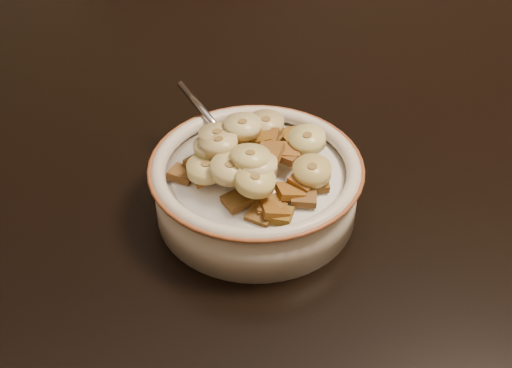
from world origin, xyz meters
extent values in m
cube|color=black|center=(0.00, 0.00, 0.73)|extent=(1.42, 0.94, 0.04)
cube|color=#3B2016|center=(0.00, 0.73, 0.51)|extent=(0.56, 0.56, 1.01)
cylinder|color=silver|center=(-0.12, -0.12, 0.77)|extent=(0.17, 0.17, 0.04)
cylinder|color=white|center=(-0.12, -0.12, 0.79)|extent=(0.14, 0.14, 0.00)
ellipsoid|color=#ADAEBA|center=(-0.13, -0.09, 0.80)|extent=(0.04, 0.05, 0.01)
cube|color=olive|center=(-0.13, -0.10, 0.81)|extent=(0.03, 0.03, 0.01)
cube|color=olive|center=(-0.12, -0.18, 0.80)|extent=(0.03, 0.03, 0.01)
cube|color=brown|center=(-0.11, -0.09, 0.81)|extent=(0.03, 0.03, 0.01)
cube|color=olive|center=(-0.11, -0.06, 0.80)|extent=(0.02, 0.02, 0.01)
cube|color=brown|center=(-0.13, -0.17, 0.80)|extent=(0.03, 0.03, 0.01)
cube|color=brown|center=(-0.08, -0.08, 0.80)|extent=(0.02, 0.02, 0.01)
cube|color=olive|center=(-0.13, -0.06, 0.80)|extent=(0.03, 0.03, 0.01)
cube|color=brown|center=(-0.12, -0.17, 0.80)|extent=(0.02, 0.02, 0.01)
cube|color=#996229|center=(-0.11, -0.12, 0.81)|extent=(0.03, 0.03, 0.01)
cube|color=brown|center=(-0.14, -0.12, 0.81)|extent=(0.03, 0.03, 0.01)
cube|color=brown|center=(-0.10, -0.12, 0.81)|extent=(0.03, 0.03, 0.01)
cube|color=brown|center=(-0.16, -0.12, 0.81)|extent=(0.03, 0.03, 0.01)
cube|color=brown|center=(-0.12, -0.09, 0.81)|extent=(0.02, 0.02, 0.01)
cube|color=brown|center=(-0.10, -0.08, 0.80)|extent=(0.03, 0.03, 0.01)
cube|color=brown|center=(-0.11, -0.08, 0.80)|extent=(0.03, 0.03, 0.01)
cube|color=brown|center=(-0.15, -0.15, 0.80)|extent=(0.03, 0.03, 0.01)
cube|color=brown|center=(-0.12, -0.17, 0.80)|extent=(0.03, 0.03, 0.01)
cube|color=brown|center=(-0.09, -0.15, 0.80)|extent=(0.03, 0.03, 0.01)
cube|color=brown|center=(-0.13, -0.17, 0.80)|extent=(0.02, 0.02, 0.01)
cube|color=brown|center=(-0.10, -0.06, 0.80)|extent=(0.03, 0.03, 0.01)
cube|color=#975618|center=(-0.17, -0.12, 0.80)|extent=(0.02, 0.02, 0.01)
cube|color=brown|center=(-0.13, -0.14, 0.81)|extent=(0.03, 0.03, 0.01)
cube|color=brown|center=(-0.11, -0.16, 0.80)|extent=(0.02, 0.02, 0.01)
cube|color=brown|center=(-0.18, -0.11, 0.80)|extent=(0.03, 0.03, 0.01)
cube|color=brown|center=(-0.08, -0.10, 0.80)|extent=(0.03, 0.03, 0.01)
cube|color=brown|center=(-0.10, -0.12, 0.81)|extent=(0.02, 0.02, 0.01)
cube|color=brown|center=(-0.16, -0.13, 0.81)|extent=(0.02, 0.02, 0.01)
cube|color=brown|center=(-0.17, -0.10, 0.80)|extent=(0.03, 0.03, 0.01)
cube|color=brown|center=(-0.10, -0.16, 0.80)|extent=(0.03, 0.03, 0.01)
cube|color=brown|center=(-0.08, -0.15, 0.80)|extent=(0.02, 0.02, 0.01)
cylinder|color=#CAB582|center=(-0.10, -0.07, 0.81)|extent=(0.04, 0.04, 0.01)
cylinder|color=beige|center=(-0.16, -0.11, 0.82)|extent=(0.04, 0.04, 0.02)
cylinder|color=#CEBD7A|center=(-0.13, -0.09, 0.82)|extent=(0.04, 0.04, 0.01)
cylinder|color=#E4D877|center=(-0.17, -0.12, 0.81)|extent=(0.04, 0.04, 0.01)
cylinder|color=#F1D685|center=(-0.13, -0.13, 0.82)|extent=(0.04, 0.04, 0.01)
cylinder|color=#DFC676|center=(-0.13, -0.16, 0.82)|extent=(0.04, 0.04, 0.01)
cylinder|color=#DDC16E|center=(-0.08, -0.15, 0.81)|extent=(0.04, 0.04, 0.01)
cylinder|color=beige|center=(-0.08, -0.11, 0.81)|extent=(0.04, 0.04, 0.01)
cylinder|color=#E8C374|center=(-0.15, -0.11, 0.82)|extent=(0.04, 0.04, 0.02)
cylinder|color=beige|center=(-0.13, -0.14, 0.82)|extent=(0.04, 0.04, 0.01)
cylinder|color=#F7D283|center=(-0.15, -0.14, 0.82)|extent=(0.04, 0.04, 0.01)
cylinder|color=beige|center=(-0.15, -0.10, 0.82)|extent=(0.04, 0.04, 0.01)
cylinder|color=#ECD174|center=(-0.13, -0.09, 0.81)|extent=(0.04, 0.04, 0.01)
camera|label=1|loc=(-0.23, -0.56, 1.16)|focal=50.00mm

